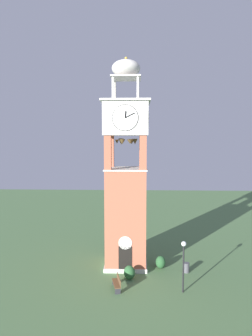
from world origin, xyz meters
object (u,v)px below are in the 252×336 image
(park_bench, at_px, (117,283))
(lamp_post, at_px, (184,257))
(trash_bin, at_px, (186,268))
(clock_tower, at_px, (126,184))

(park_bench, xyz_separation_m, lamp_post, (4.75, -0.29, 2.13))
(trash_bin, bearing_deg, clock_tower, 165.03)
(park_bench, height_order, lamp_post, lamp_post)
(clock_tower, height_order, lamp_post, clock_tower)
(park_bench, bearing_deg, lamp_post, -3.48)
(clock_tower, height_order, trash_bin, clock_tower)
(clock_tower, bearing_deg, trash_bin, -14.97)
(clock_tower, xyz_separation_m, trash_bin, (5.02, -1.34, -6.77))
(lamp_post, relative_size, trash_bin, 4.69)
(clock_tower, xyz_separation_m, park_bench, (-0.49, -4.44, -6.69))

